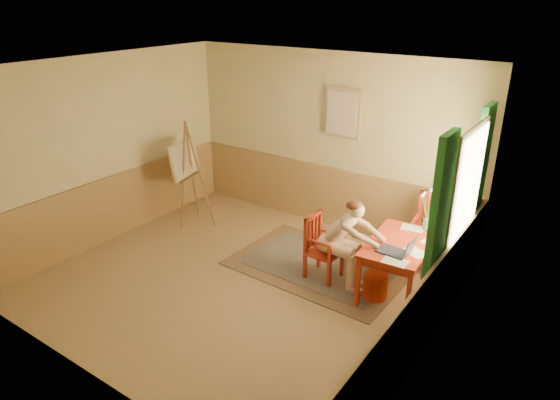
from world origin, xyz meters
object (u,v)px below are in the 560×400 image
Objects in this scene: chair_left at (321,247)px; figure at (343,238)px; table at (399,248)px; chair_back at (430,232)px; laptop at (398,250)px; easel at (186,163)px.

figure reaches higher than chair_left.
table is 1.19× the size of chair_back.
table is at bearing 19.23° from figure.
figure is at bearing -124.97° from chair_back.
laptop is (-0.00, -1.18, 0.25)m from chair_back.
figure is (-0.77, -1.10, 0.16)m from chair_back.
easel is (-3.03, 0.29, 0.35)m from figure.
easel is at bearing 174.01° from chair_left.
chair_left is at bearing -166.84° from table.
chair_back reaches higher than laptop.
laptop is (0.77, -0.08, 0.09)m from figure.
table is 2.88× the size of laptop.
table is at bearing 13.16° from chair_left.
table is 1.02m from chair_left.
chair_back is (1.09, 1.10, 0.07)m from chair_left.
easel is (-2.71, 0.28, 0.58)m from chair_left.
figure is 0.71× the size of easel.
chair_back is 3.92m from easel.
easel is at bearing 174.55° from laptop.
chair_left is (-0.98, -0.23, -0.18)m from table.
figure is at bearing -5.41° from easel.
table is 3.72m from easel.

